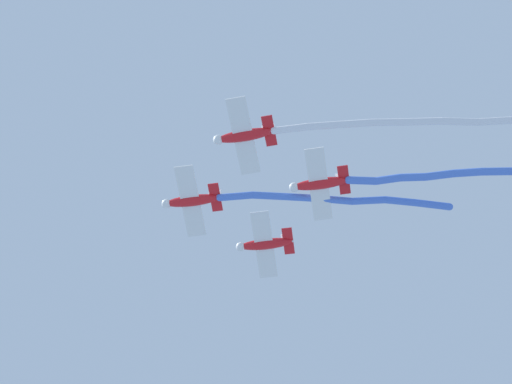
% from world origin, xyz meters
% --- Properties ---
extents(airplane_lead, '(6.01, 7.81, 1.94)m').
position_xyz_m(airplane_lead, '(0.46, -5.67, 74.51)').
color(airplane_lead, red).
extents(smoke_trail_lead, '(19.74, 11.19, 1.37)m').
position_xyz_m(smoke_trail_lead, '(12.68, 0.33, 74.31)').
color(smoke_trail_lead, '#4C75DB').
extents(airplane_left_wing, '(6.00, 7.85, 1.94)m').
position_xyz_m(airplane_left_wing, '(8.18, -9.60, 74.11)').
color(airplane_left_wing, red).
extents(smoke_trail_left_wing, '(28.77, 12.44, 2.51)m').
position_xyz_m(smoke_trail_left_wing, '(24.91, -3.03, 73.14)').
color(smoke_trail_left_wing, white).
extents(airplane_right_wing, '(6.01, 7.81, 1.94)m').
position_xyz_m(airplane_right_wing, '(4.39, 2.06, 74.81)').
color(airplane_right_wing, red).
extents(airplane_slot, '(6.01, 7.83, 1.94)m').
position_xyz_m(airplane_slot, '(12.12, -1.87, 74.31)').
color(airplane_slot, red).
extents(smoke_trail_slot, '(22.63, 10.39, 1.41)m').
position_xyz_m(smoke_trail_slot, '(25.79, 3.67, 73.79)').
color(smoke_trail_slot, '#4C75DB').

